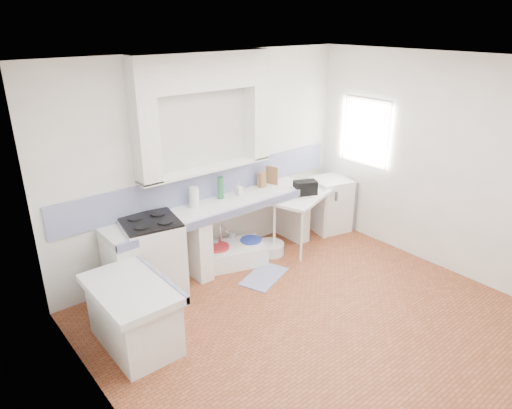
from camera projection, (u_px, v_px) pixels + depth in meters
floor at (312, 321)px, 5.21m from camera, size 4.50×4.50×0.00m
ceiling at (326, 62)px, 4.15m from camera, size 4.50×4.50×0.00m
wall_back at (208, 162)px, 6.11m from camera, size 4.50×0.00×4.50m
wall_left at (104, 280)px, 3.36m from camera, size 0.00×4.50×4.50m
wall_right at (438, 164)px, 6.00m from camera, size 0.00×4.50×4.50m
alcove_mass at (203, 71)px, 5.52m from camera, size 1.90×0.25×0.45m
window_frame at (373, 131)px, 6.89m from camera, size 0.35×0.86×1.06m
lace_valance at (369, 106)px, 6.66m from camera, size 0.01×0.84×0.24m
counter_slab at (216, 208)px, 6.04m from camera, size 3.00×0.60×0.08m
counter_lip at (229, 214)px, 5.84m from camera, size 3.00×0.04×0.10m
counter_pier_left at (119, 272)px, 5.39m from camera, size 0.20×0.55×0.82m
counter_pier_mid at (195, 246)px, 6.01m from camera, size 0.20×0.55×0.82m
counter_pier_right at (293, 213)px, 7.03m from camera, size 0.20×0.55×0.82m
peninsula_top at (131, 289)px, 4.60m from camera, size 0.70×1.10×0.08m
peninsula_base at (134, 318)px, 4.74m from camera, size 0.60×1.00×0.62m
peninsula_lip at (160, 278)px, 4.80m from camera, size 0.04×1.10×0.10m
backsplash at (210, 183)px, 6.21m from camera, size 4.27×0.03×0.40m
stove at (153, 258)px, 5.60m from camera, size 0.76×0.75×0.93m
sink at (229, 256)px, 6.38m from camera, size 1.10×0.81×0.23m
side_table at (301, 221)px, 6.77m from camera, size 1.07×0.81×0.04m
fridge at (329, 204)px, 7.32m from camera, size 0.66×0.66×0.84m
bucket_red at (218, 256)px, 6.31m from camera, size 0.33×0.33×0.30m
bucket_orange at (239, 258)px, 6.33m from camera, size 0.31×0.31×0.23m
bucket_blue at (251, 248)px, 6.53m from camera, size 0.35×0.35×0.28m
basin_white at (270, 248)px, 6.67m from camera, size 0.50×0.50×0.16m
water_bottle_a at (215, 251)px, 6.41m from camera, size 0.11×0.11×0.32m
water_bottle_b at (232, 243)px, 6.62m from camera, size 0.10×0.10×0.33m
black_bag at (305, 188)px, 6.65m from camera, size 0.37×0.30×0.20m
green_bottle_a at (221, 188)px, 6.19m from camera, size 0.09×0.09×0.31m
green_bottle_b at (220, 188)px, 6.18m from camera, size 0.08×0.08×0.30m
knife_block at (262, 180)px, 6.62m from camera, size 0.12×0.11×0.21m
cutting_board at (272, 175)px, 6.73m from camera, size 0.08×0.19×0.27m
paper_towel at (194, 197)px, 5.93m from camera, size 0.14×0.14×0.26m
soap_bottle at (239, 189)px, 6.33m from camera, size 0.09×0.09×0.18m
rug at (264, 276)px, 6.08m from camera, size 0.78×0.61×0.01m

